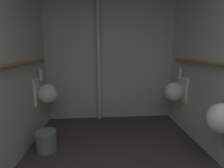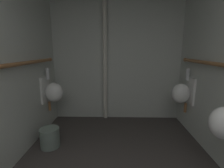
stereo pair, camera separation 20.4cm
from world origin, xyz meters
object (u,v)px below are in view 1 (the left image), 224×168
urinal_right_far (175,91)px  standpipe_back_wall (99,52)px  waste_bin (47,141)px  urinal_left_mid (46,93)px  urinal_right_mid (223,117)px

urinal_right_far → standpipe_back_wall: 1.55m
standpipe_back_wall → waste_bin: 1.74m
urinal_left_mid → standpipe_back_wall: (0.87, 0.44, 0.68)m
standpipe_back_wall → waste_bin: bearing=-126.0°
urinal_left_mid → urinal_right_mid: same height
urinal_right_mid → standpipe_back_wall: size_ratio=0.28×
urinal_left_mid → waste_bin: size_ratio=2.68×
urinal_right_far → standpipe_back_wall: bearing=160.8°
urinal_right_mid → standpipe_back_wall: standpipe_back_wall is taller
urinal_right_mid → waste_bin: (-2.06, 0.59, -0.54)m
urinal_left_mid → standpipe_back_wall: size_ratio=0.28×
urinal_right_far → standpipe_back_wall: size_ratio=0.28×
urinal_right_mid → standpipe_back_wall: (-1.32, 1.60, 0.68)m
urinal_left_mid → waste_bin: urinal_left_mid is taller
urinal_left_mid → waste_bin: 0.80m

